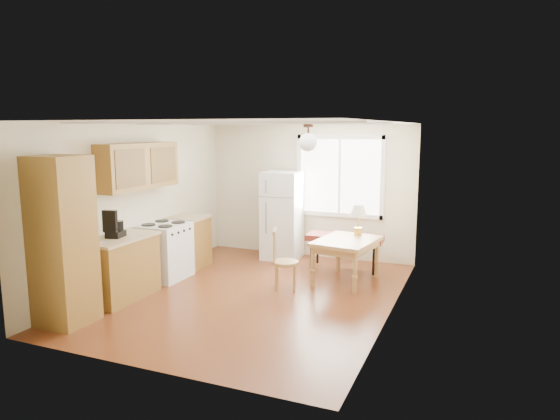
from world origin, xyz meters
The scene contains 11 objects.
room_shell centered at (0.00, 0.00, 1.25)m, with size 4.60×5.60×2.62m.
kitchen_run centered at (-1.72, -0.63, 0.84)m, with size 0.65×3.40×2.20m.
window_unit centered at (0.60, 2.47, 1.55)m, with size 1.64×0.05×1.51m.
pendant_light centered at (0.70, 0.40, 2.24)m, with size 0.26×0.26×0.40m.
refrigerator centered at (-0.40, 2.12, 0.82)m, with size 0.71×0.72×1.63m.
bench centered at (0.89, 1.84, 0.54)m, with size 1.33×0.56×0.60m.
dining_table centered at (1.10, 1.12, 0.59)m, with size 0.98×1.21×0.69m.
chair centered at (0.26, 0.40, 0.52)m, with size 0.44×0.44×0.91m.
table_lamp centered at (1.18, 1.56, 1.05)m, with size 0.28×0.28×0.49m.
coffee_maker centered at (-1.72, -0.90, 1.05)m, with size 0.24×0.29×0.40m.
kettle centered at (-1.77, -0.81, 1.00)m, with size 0.13×0.13×0.24m.
Camera 1 is at (3.04, -6.37, 2.42)m, focal length 32.00 mm.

